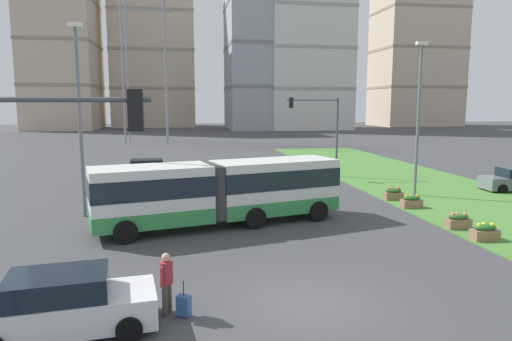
# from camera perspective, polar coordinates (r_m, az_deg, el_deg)

# --- Properties ---
(ground_plane) EXTENTS (260.00, 260.00, 0.00)m
(ground_plane) POSITION_cam_1_polar(r_m,az_deg,el_deg) (13.85, 6.64, -16.12)
(ground_plane) COLOR #424244
(grass_median) EXTENTS (10.00, 70.00, 0.08)m
(grass_median) POSITION_cam_1_polar(r_m,az_deg,el_deg) (28.39, 27.41, -4.21)
(grass_median) COLOR #4C8438
(grass_median) RESTS_ON ground_plane
(articulated_bus) EXTENTS (12.03, 5.36, 3.00)m
(articulated_bus) POSITION_cam_1_polar(r_m,az_deg,el_deg) (21.63, -4.48, -2.58)
(articulated_bus) COLOR silver
(articulated_bus) RESTS_ON ground
(car_maroon_sedan) EXTENTS (4.50, 2.24, 1.58)m
(car_maroon_sedan) POSITION_cam_1_polar(r_m,az_deg,el_deg) (35.80, -13.30, 0.06)
(car_maroon_sedan) COLOR maroon
(car_maroon_sedan) RESTS_ON ground
(car_white_van) EXTENTS (4.59, 2.45, 1.58)m
(car_white_van) POSITION_cam_1_polar(r_m,az_deg,el_deg) (12.78, -22.89, -15.20)
(car_white_van) COLOR silver
(car_white_van) RESTS_ON ground
(pedestrian_crossing) EXTENTS (0.36, 0.52, 1.74)m
(pedestrian_crossing) POSITION_cam_1_polar(r_m,az_deg,el_deg) (12.95, -11.12, -13.19)
(pedestrian_crossing) COLOR #4C4238
(pedestrian_crossing) RESTS_ON ground
(rolling_suitcase) EXTENTS (0.43, 0.38, 0.97)m
(rolling_suitcase) POSITION_cam_1_polar(r_m,az_deg,el_deg) (13.02, -9.00, -16.30)
(rolling_suitcase) COLOR #335693
(rolling_suitcase) RESTS_ON ground
(flower_planter_1) EXTENTS (1.10, 0.56, 0.74)m
(flower_planter_1) POSITION_cam_1_polar(r_m,az_deg,el_deg) (21.50, 26.67, -6.86)
(flower_planter_1) COLOR #937051
(flower_planter_1) RESTS_ON grass_median
(flower_planter_2) EXTENTS (1.10, 0.56, 0.74)m
(flower_planter_2) POSITION_cam_1_polar(r_m,az_deg,el_deg) (22.99, 23.92, -5.75)
(flower_planter_2) COLOR #937051
(flower_planter_2) RESTS_ON grass_median
(flower_planter_3) EXTENTS (1.10, 0.56, 0.74)m
(flower_planter_3) POSITION_cam_1_polar(r_m,az_deg,el_deg) (26.58, 18.85, -3.67)
(flower_planter_3) COLOR #937051
(flower_planter_3) RESTS_ON grass_median
(flower_planter_4) EXTENTS (1.10, 0.56, 0.74)m
(flower_planter_4) POSITION_cam_1_polar(r_m,az_deg,el_deg) (28.48, 16.78, -2.80)
(flower_planter_4) COLOR #937051
(flower_planter_4) RESTS_ON grass_median
(traffic_light_near_left) EXTENTS (3.47, 0.28, 5.99)m
(traffic_light_near_left) POSITION_cam_1_polar(r_m,az_deg,el_deg) (9.67, -26.28, -2.16)
(traffic_light_near_left) COLOR #474C51
(traffic_light_near_left) RESTS_ON ground
(traffic_light_far_right) EXTENTS (4.09, 0.28, 6.25)m
(traffic_light_far_right) POSITION_cam_1_polar(r_m,az_deg,el_deg) (35.80, 8.14, 5.89)
(traffic_light_far_right) COLOR #474C51
(traffic_light_far_right) RESTS_ON ground
(streetlight_left) EXTENTS (0.70, 0.28, 9.65)m
(streetlight_left) POSITION_cam_1_polar(r_m,az_deg,el_deg) (24.55, -21.17, 6.68)
(streetlight_left) COLOR slate
(streetlight_left) RESTS_ON ground
(streetlight_median) EXTENTS (0.70, 0.28, 9.44)m
(streetlight_median) POSITION_cam_1_polar(r_m,az_deg,el_deg) (29.74, 19.64, 6.72)
(streetlight_median) COLOR slate
(streetlight_median) RESTS_ON ground
(apartment_tower_west) EXTENTS (15.29, 20.05, 47.99)m
(apartment_tower_west) POSITION_cam_1_polar(r_m,az_deg,el_deg) (118.46, -23.21, 16.47)
(apartment_tower_west) COLOR #C6B299
(apartment_tower_west) RESTS_ON ground
(apartment_tower_westcentre) EXTENTS (20.73, 14.79, 37.64)m
(apartment_tower_westcentre) POSITION_cam_1_polar(r_m,az_deg,el_deg) (124.37, -12.72, 14.09)
(apartment_tower_westcentre) COLOR #C6B299
(apartment_tower_westcentre) RESTS_ON ground
(apartment_tower_centre) EXTENTS (18.10, 18.15, 46.49)m
(apartment_tower_centre) POSITION_cam_1_polar(r_m,az_deg,el_deg) (110.10, 1.27, 17.40)
(apartment_tower_centre) COLOR #9EA3AD
(apartment_tower_centre) RESTS_ON ground
(apartment_tower_eastcentre) EXTENTS (18.75, 20.13, 35.59)m
(apartment_tower_eastcentre) POSITION_cam_1_polar(r_m,az_deg,el_deg) (112.05, 6.04, 14.38)
(apartment_tower_eastcentre) COLOR silver
(apartment_tower_eastcentre) RESTS_ON ground
(apartment_tower_east) EXTENTS (21.14, 15.81, 39.78)m
(apartment_tower_east) POSITION_cam_1_polar(r_m,az_deg,el_deg) (133.57, 19.41, 13.87)
(apartment_tower_east) COLOR #C6B299
(apartment_tower_east) RESTS_ON ground
(transmission_pylon) EXTENTS (9.00, 6.24, 29.97)m
(transmission_pylon) POSITION_cam_1_polar(r_m,az_deg,el_deg) (72.84, -13.78, 16.44)
(transmission_pylon) COLOR gray
(transmission_pylon) RESTS_ON ground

